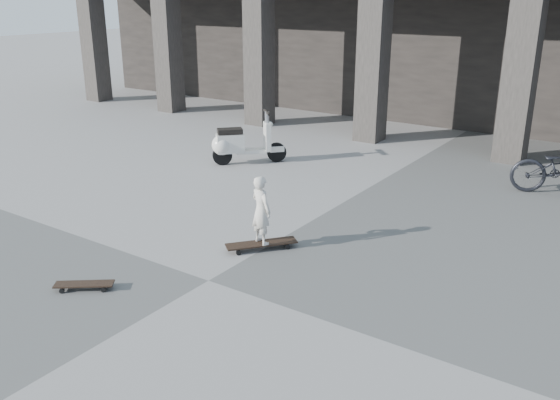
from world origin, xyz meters
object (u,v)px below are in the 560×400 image
Objects in this scene: longboard at (261,244)px; child at (261,210)px; skateboard_spare at (84,285)px; scooter at (237,144)px.

child is (0.00, -0.00, 0.55)m from longboard.
longboard is 2.63m from skateboard_spare.
skateboard_spare is 0.69× the size of child.
child is 0.79× the size of scooter.
child is 4.76m from scooter.
scooter is at bearing -29.86° from child.
longboard is at bearing -71.74° from child.
child is at bearing -139.67° from longboard.
scooter reaches higher than longboard.
skateboard_spare is (-1.17, -2.36, -0.02)m from longboard.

